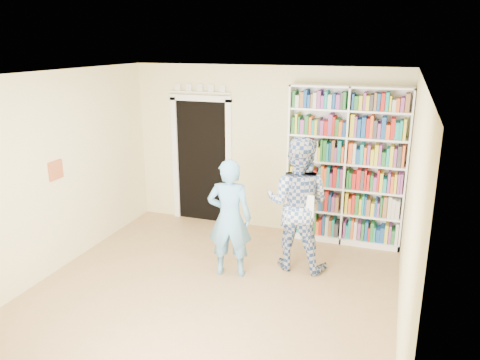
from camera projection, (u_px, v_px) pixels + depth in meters
name	position (u px, v px, depth m)	size (l,w,h in m)	color
floor	(206.00, 299.00, 5.77)	(5.00, 5.00, 0.00)	#A0754D
ceiling	(200.00, 76.00, 5.00)	(5.00, 5.00, 0.00)	white
wall_back	(264.00, 150.00, 7.65)	(4.50, 4.50, 0.00)	beige
wall_left	(44.00, 178.00, 6.09)	(5.00, 5.00, 0.00)	beige
wall_right	(410.00, 219.00, 4.68)	(5.00, 5.00, 0.00)	beige
bookshelf	(346.00, 166.00, 7.12)	(1.77, 0.33, 2.44)	white
doorway	(202.00, 155.00, 8.02)	(1.10, 0.08, 2.43)	black
wall_art	(56.00, 170.00, 6.25)	(0.03, 0.25, 0.25)	brown
man_blue	(230.00, 218.00, 6.18)	(0.59, 0.39, 1.62)	#5D9BCE
man_plaid	(297.00, 204.00, 6.36)	(0.91, 0.71, 1.86)	#2B4884
paper_sheet	(306.00, 205.00, 6.10)	(0.21, 0.01, 0.30)	white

